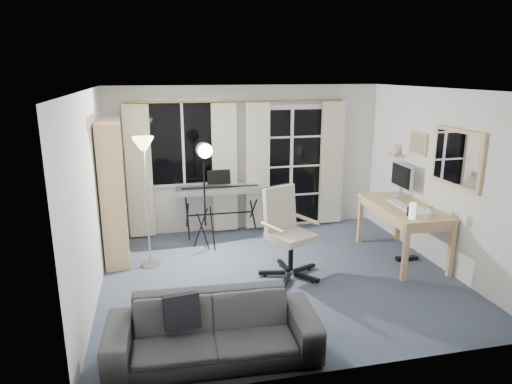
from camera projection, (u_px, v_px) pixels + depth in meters
floor at (278, 277)px, 6.00m from camera, size 4.50×4.00×0.02m
window at (183, 143)px, 7.25m from camera, size 1.20×0.08×1.40m
french_door at (291, 167)px, 7.76m from camera, size 1.32×0.09×2.11m
curtains at (240, 167)px, 7.46m from camera, size 3.60×0.07×2.13m
bookshelf at (111, 196)px, 6.31m from camera, size 0.36×0.93×1.97m
torchiere_lamp at (144, 164)px, 5.97m from camera, size 0.30×0.30×1.79m
keyboard_piano at (220, 191)px, 7.30m from camera, size 1.39×0.68×1.00m
studio_light at (204, 163)px, 6.54m from camera, size 0.33×0.33×1.67m
office_chair at (285, 224)px, 5.93m from camera, size 0.81×0.80×1.17m
desk at (403, 212)px, 6.42m from camera, size 0.77×1.49×0.79m
monitor at (402, 177)px, 6.79m from camera, size 0.19×0.57×0.49m
desk_clutter at (407, 222)px, 6.21m from camera, size 0.48×0.89×1.00m
mug at (432, 211)px, 5.93m from camera, size 0.13×0.10×0.13m
wall_mirror at (457, 158)px, 5.75m from camera, size 0.04×0.94×0.74m
framed_print at (418, 144)px, 6.58m from camera, size 0.03×0.42×0.32m
wall_shelf at (395, 151)px, 7.09m from camera, size 0.16×0.30×0.18m
sofa at (213, 320)px, 4.22m from camera, size 1.97×0.66×0.76m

